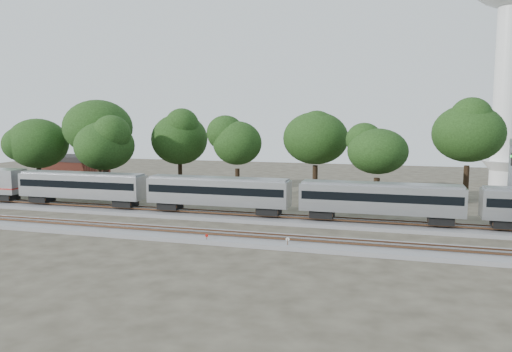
{
  "coord_description": "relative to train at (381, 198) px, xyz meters",
  "views": [
    {
      "loc": [
        21.43,
        -48.6,
        11.73
      ],
      "look_at": [
        5.77,
        5.0,
        5.23
      ],
      "focal_mm": 35.0,
      "sensor_mm": 36.0,
      "label": 1
    }
  ],
  "objects": [
    {
      "name": "tree_5",
      "position": [
        -10.33,
        18.78,
        5.57
      ],
      "size": [
        8.9,
        8.9,
        12.55
      ],
      "color": "black",
      "rests_on": "ground"
    },
    {
      "name": "switch_stand_white",
      "position": [
        -7.64,
        -11.78,
        -2.49
      ],
      "size": [
        0.34,
        0.13,
        1.08
      ],
      "rotation": [
        0.0,
        0.0,
        0.29
      ],
      "color": "#512D19",
      "rests_on": "ground"
    },
    {
      "name": "tree_1",
      "position": [
        -42.62,
        11.79,
        7.09
      ],
      "size": [
        10.45,
        10.45,
        14.73
      ],
      "color": "black",
      "rests_on": "ground"
    },
    {
      "name": "tree_6",
      "position": [
        -1.02,
        11.29,
        4.27
      ],
      "size": [
        7.59,
        7.59,
        10.7
      ],
      "color": "black",
      "rests_on": "ground"
    },
    {
      "name": "switch_lever",
      "position": [
        -14.07,
        -11.21,
        -3.03
      ],
      "size": [
        0.55,
        0.39,
        0.3
      ],
      "primitive_type": "cube",
      "rotation": [
        0.0,
        0.0,
        -0.2
      ],
      "color": "#512D19",
      "rests_on": "ground"
    },
    {
      "name": "track_near",
      "position": [
        -19.51,
        -10.0,
        -2.97
      ],
      "size": [
        160.0,
        5.0,
        0.73
      ],
      "color": "slate",
      "rests_on": "ground"
    },
    {
      "name": "train",
      "position": [
        0.0,
        0.0,
        0.0
      ],
      "size": [
        126.72,
        3.09,
        4.55
      ],
      "color": "#B5B7BD",
      "rests_on": "ground"
    },
    {
      "name": "switch_stand_red",
      "position": [
        -15.34,
        -12.03,
        -2.59
      ],
      "size": [
        0.29,
        0.05,
        0.92
      ],
      "rotation": [
        0.0,
        0.0,
        0.03
      ],
      "color": "#512D19",
      "rests_on": "ground"
    },
    {
      "name": "tree_4",
      "position": [
        -21.07,
        14.32,
        4.9
      ],
      "size": [
        8.23,
        8.23,
        11.61
      ],
      "color": "black",
      "rests_on": "ground"
    },
    {
      "name": "brick_building",
      "position": [
        -55.39,
        23.65,
        -0.73
      ],
      "size": [
        10.93,
        8.37,
        4.85
      ],
      "rotation": [
        0.0,
        0.0,
        -0.13
      ],
      "color": "brown",
      "rests_on": "ground"
    },
    {
      "name": "tree_2",
      "position": [
        -39.11,
        8.12,
        4.55
      ],
      "size": [
        7.88,
        7.88,
        11.1
      ],
      "color": "black",
      "rests_on": "ground"
    },
    {
      "name": "tree_0",
      "position": [
        -53.17,
        11.13,
        4.54
      ],
      "size": [
        7.87,
        7.87,
        11.09
      ],
      "color": "black",
      "rests_on": "ground"
    },
    {
      "name": "track_far",
      "position": [
        -19.51,
        -0.0,
        -2.97
      ],
      "size": [
        160.0,
        5.0,
        0.73
      ],
      "color": "slate",
      "rests_on": "ground"
    },
    {
      "name": "tree_7",
      "position": [
        10.69,
        19.55,
        6.44
      ],
      "size": [
        9.79,
        9.79,
        13.8
      ],
      "color": "black",
      "rests_on": "ground"
    },
    {
      "name": "ground",
      "position": [
        -19.51,
        -6.0,
        -3.18
      ],
      "size": [
        160.0,
        160.0,
        0.0
      ],
      "primitive_type": "plane",
      "color": "#383328",
      "rests_on": "ground"
    },
    {
      "name": "tree_3",
      "position": [
        -31.68,
        17.45,
        5.21
      ],
      "size": [
        8.55,
        8.55,
        12.05
      ],
      "color": "black",
      "rests_on": "ground"
    }
  ]
}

